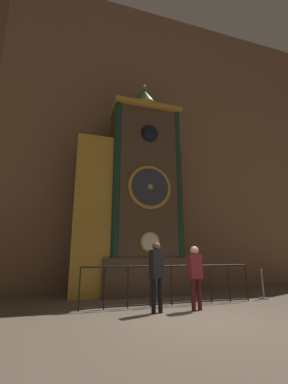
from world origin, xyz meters
name	(u,v)px	position (x,y,z in m)	size (l,w,h in m)	color
ground_plane	(201,320)	(0.00, 0.00, 0.00)	(28.00, 28.00, 0.00)	brown
cathedral_back_wall	(135,131)	(-0.09, 5.37, 7.18)	(24.00, 0.32, 14.38)	#846047
clock_tower	(133,196)	(-0.51, 4.01, 3.66)	(4.35, 1.80, 8.79)	brown
railing_fence	(172,283)	(0.05, 1.72, 0.61)	(5.21, 0.05, 1.11)	black
visitor_near	(157,269)	(-0.69, 0.93, 1.04)	(0.38, 0.30, 1.72)	black
visitor_far	(195,271)	(0.41, 0.93, 0.99)	(0.34, 0.23, 1.63)	#461518
stanchion_post	(263,289)	(3.40, 1.89, 0.30)	(0.28, 0.28, 0.94)	gray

